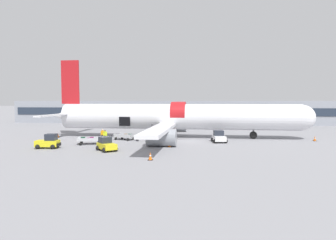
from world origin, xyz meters
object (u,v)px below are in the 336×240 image
at_px(suitcase_on_tarmac_spare, 137,139).
at_px(ground_crew_supervisor, 105,135).
at_px(baggage_tug_lead, 48,142).
at_px(baggage_cart_queued, 90,140).
at_px(ground_crew_loader_b, 151,136).
at_px(baggage_cart_loading, 125,137).
at_px(ground_crew_loader_a, 150,134).
at_px(airplane, 175,117).
at_px(baggage_tug_rear, 106,145).
at_px(baggage_tug_mid, 219,137).
at_px(ground_crew_driver, 103,134).

bearing_deg(suitcase_on_tarmac_spare, ground_crew_supervisor, -173.39).
relative_size(baggage_tug_lead, ground_crew_supervisor, 1.80).
bearing_deg(baggage_tug_lead, baggage_cart_queued, 46.42).
height_order(baggage_tug_lead, ground_crew_loader_b, baggage_tug_lead).
xyz_separation_m(baggage_cart_loading, baggage_cart_queued, (-3.40, -4.90, 0.05)).
relative_size(baggage_cart_loading, ground_crew_loader_a, 2.37).
bearing_deg(baggage_cart_loading, baggage_cart_queued, -124.75).
bearing_deg(airplane, baggage_tug_rear, -116.50).
height_order(baggage_tug_lead, baggage_tug_mid, baggage_tug_lead).
relative_size(baggage_cart_loading, ground_crew_driver, 2.43).
xyz_separation_m(airplane, baggage_cart_queued, (-10.35, -8.49, -2.64)).
height_order(baggage_cart_queued, ground_crew_loader_a, ground_crew_loader_a).
bearing_deg(airplane, suitcase_on_tarmac_spare, -135.30).
xyz_separation_m(airplane, ground_crew_driver, (-10.12, -4.44, -2.29)).
distance_m(airplane, ground_crew_loader_b, 6.89).
relative_size(baggage_tug_lead, baggage_tug_rear, 0.98).
height_order(baggage_tug_mid, baggage_tug_rear, baggage_tug_mid).
distance_m(baggage_tug_mid, suitcase_on_tarmac_spare, 11.40).
height_order(ground_crew_loader_b, ground_crew_supervisor, ground_crew_loader_b).
relative_size(ground_crew_loader_a, ground_crew_loader_b, 1.03).
height_order(baggage_cart_loading, ground_crew_loader_a, ground_crew_loader_a).
xyz_separation_m(ground_crew_driver, ground_crew_supervisor, (0.71, -0.91, -0.01)).
xyz_separation_m(ground_crew_loader_b, suitcase_on_tarmac_spare, (-2.19, 1.09, -0.50)).
bearing_deg(ground_crew_loader_a, suitcase_on_tarmac_spare, -142.72).
distance_m(airplane, baggage_cart_loading, 8.27).
relative_size(baggage_cart_loading, baggage_cart_queued, 0.93).
height_order(baggage_cart_loading, ground_crew_loader_b, ground_crew_loader_b).
xyz_separation_m(baggage_cart_queued, ground_crew_driver, (0.23, 4.04, 0.35)).
bearing_deg(baggage_tug_rear, ground_crew_supervisor, 110.10).
distance_m(baggage_tug_lead, ground_crew_supervisor, 8.39).
height_order(baggage_tug_rear, baggage_cart_loading, baggage_tug_rear).
xyz_separation_m(baggage_tug_rear, ground_crew_loader_b, (3.86, 7.23, 0.18)).
height_order(baggage_cart_loading, suitcase_on_tarmac_spare, baggage_cart_loading).
relative_size(baggage_cart_loading, suitcase_on_tarmac_spare, 4.89).
height_order(baggage_cart_queued, ground_crew_driver, ground_crew_driver).
distance_m(baggage_cart_queued, ground_crew_driver, 4.06).
relative_size(airplane, baggage_cart_queued, 9.60).
bearing_deg(baggage_tug_rear, baggage_tug_mid, 33.66).
relative_size(ground_crew_loader_b, suitcase_on_tarmac_spare, 1.99).
distance_m(ground_crew_loader_a, ground_crew_driver, 6.81).
distance_m(baggage_tug_rear, ground_crew_supervisor, 8.30).
xyz_separation_m(baggage_tug_lead, ground_crew_supervisor, (4.62, 7.00, 0.11)).
bearing_deg(baggage_tug_rear, ground_crew_loader_b, 61.89).
xyz_separation_m(airplane, baggage_tug_lead, (-14.03, -12.35, -2.41)).
relative_size(airplane, baggage_tug_mid, 14.36).
height_order(baggage_tug_lead, baggage_tug_rear, baggage_tug_lead).
height_order(baggage_cart_queued, suitcase_on_tarmac_spare, baggage_cart_queued).
height_order(baggage_tug_mid, ground_crew_loader_b, baggage_tug_mid).
xyz_separation_m(ground_crew_loader_a, suitcase_on_tarmac_spare, (-1.53, -1.16, -0.52)).
bearing_deg(ground_crew_loader_b, baggage_tug_rear, -118.11).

